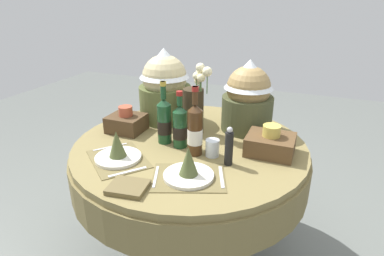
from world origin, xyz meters
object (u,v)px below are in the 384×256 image
at_px(woven_basket_side_right, 270,143).
at_px(tumbler_near_right, 212,148).
at_px(place_setting_right, 189,169).
at_px(gift_tub_back_right, 248,94).
at_px(flower_vase, 194,106).
at_px(gift_tub_back_left, 165,83).
at_px(place_setting_left, 118,151).
at_px(wine_bottle_right, 164,121).
at_px(pepper_mill, 229,147).
at_px(wine_bottle_left, 180,126).
at_px(woven_basket_side_left, 126,122).
at_px(wine_bottle_rear, 195,130).
at_px(book_on_table, 128,187).
at_px(dining_table, 190,165).

bearing_deg(woven_basket_side_right, tumbler_near_right, -152.51).
xyz_separation_m(place_setting_right, gift_tub_back_right, (0.11, 0.68, 0.19)).
bearing_deg(tumbler_near_right, place_setting_right, -97.34).
relative_size(place_setting_right, flower_vase, 0.94).
bearing_deg(gift_tub_back_left, gift_tub_back_right, 3.41).
relative_size(place_setting_left, flower_vase, 0.98).
bearing_deg(place_setting_left, tumbler_near_right, 26.75).
bearing_deg(wine_bottle_right, pepper_mill, -15.91).
relative_size(place_setting_right, tumbler_near_right, 4.46).
relative_size(tumbler_near_right, gift_tub_back_right, 0.21).
relative_size(wine_bottle_left, pepper_mill, 1.58).
xyz_separation_m(gift_tub_back_left, woven_basket_side_left, (-0.14, -0.27, -0.19)).
height_order(place_setting_left, place_setting_right, same).
height_order(flower_vase, wine_bottle_right, flower_vase).
bearing_deg(gift_tub_back_left, woven_basket_side_right, -18.41).
relative_size(place_setting_left, wine_bottle_rear, 1.14).
height_order(place_setting_right, gift_tub_back_left, gift_tub_back_left).
bearing_deg(wine_bottle_right, gift_tub_back_left, 115.27).
height_order(wine_bottle_left, woven_basket_side_right, wine_bottle_left).
distance_m(wine_bottle_left, book_on_table, 0.50).
height_order(woven_basket_side_left, woven_basket_side_right, same).
bearing_deg(dining_table, woven_basket_side_left, 177.80).
xyz_separation_m(place_setting_right, woven_basket_side_left, (-0.57, 0.37, 0.01)).
relative_size(gift_tub_back_left, woven_basket_side_right, 1.92).
distance_m(tumbler_near_right, book_on_table, 0.51).
distance_m(tumbler_near_right, woven_basket_side_left, 0.62).
xyz_separation_m(wine_bottle_right, woven_basket_side_left, (-0.29, 0.06, -0.08)).
distance_m(pepper_mill, gift_tub_back_left, 0.75).
bearing_deg(book_on_table, woven_basket_side_right, 40.79).
xyz_separation_m(place_setting_left, woven_basket_side_left, (-0.16, 0.34, 0.01)).
bearing_deg(pepper_mill, gift_tub_back_right, 92.67).
relative_size(wine_bottle_rear, gift_tub_back_right, 0.84).
bearing_deg(gift_tub_back_right, flower_vase, -148.51).
height_order(tumbler_near_right, pepper_mill, pepper_mill).
height_order(place_setting_right, wine_bottle_rear, wine_bottle_rear).
xyz_separation_m(flower_vase, wine_bottle_rear, (0.11, -0.26, -0.03)).
bearing_deg(woven_basket_side_left, pepper_mill, -14.11).
bearing_deg(woven_basket_side_left, wine_bottle_right, -11.54).
xyz_separation_m(tumbler_near_right, gift_tub_back_right, (0.08, 0.43, 0.19)).
distance_m(place_setting_left, place_setting_right, 0.41).
height_order(gift_tub_back_left, woven_basket_side_left, gift_tub_back_left).
bearing_deg(gift_tub_back_right, woven_basket_side_left, -155.96).
relative_size(flower_vase, gift_tub_back_left, 0.91).
bearing_deg(place_setting_left, woven_basket_side_left, 115.39).
xyz_separation_m(wine_bottle_left, book_on_table, (-0.04, -0.49, -0.11)).
height_order(wine_bottle_left, pepper_mill, wine_bottle_left).
distance_m(dining_table, gift_tub_back_right, 0.56).
xyz_separation_m(dining_table, gift_tub_back_left, (-0.30, 0.29, 0.40)).
distance_m(wine_bottle_right, book_on_table, 0.52).
height_order(place_setting_right, wine_bottle_left, wine_bottle_left).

